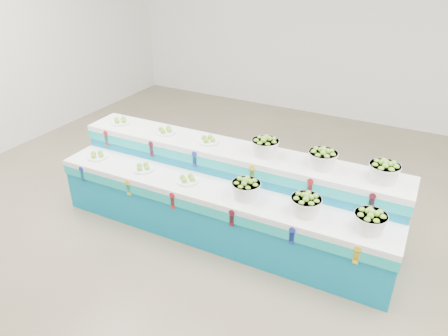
% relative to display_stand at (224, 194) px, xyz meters
% --- Properties ---
extents(ground, '(10.00, 10.00, 0.00)m').
position_rel_display_stand_xyz_m(ground, '(0.57, -0.46, -0.51)').
color(ground, brown).
rests_on(ground, ground).
extents(back_wall, '(10.00, 0.00, 10.00)m').
position_rel_display_stand_xyz_m(back_wall, '(0.57, 4.54, 1.49)').
color(back_wall, silver).
rests_on(back_wall, ground).
extents(display_stand, '(4.24, 1.16, 1.02)m').
position_rel_display_stand_xyz_m(display_stand, '(0.00, 0.00, 0.00)').
color(display_stand, '#0A80AD').
rests_on(display_stand, ground).
extents(plate_lower_left, '(0.27, 0.27, 0.09)m').
position_rel_display_stand_xyz_m(plate_lower_left, '(-1.74, -0.29, 0.26)').
color(plate_lower_left, white).
rests_on(plate_lower_left, display_stand).
extents(plate_lower_mid, '(0.27, 0.27, 0.09)m').
position_rel_display_stand_xyz_m(plate_lower_mid, '(-1.00, -0.28, 0.26)').
color(plate_lower_mid, white).
rests_on(plate_lower_mid, display_stand).
extents(plate_lower_right, '(0.27, 0.27, 0.09)m').
position_rel_display_stand_xyz_m(plate_lower_right, '(-0.35, -0.27, 0.26)').
color(plate_lower_right, white).
rests_on(plate_lower_right, display_stand).
extents(basket_lower_left, '(0.33, 0.33, 0.23)m').
position_rel_display_stand_xyz_m(basket_lower_left, '(0.41, -0.25, 0.33)').
color(basket_lower_left, silver).
rests_on(basket_lower_left, display_stand).
extents(basket_lower_mid, '(0.33, 0.33, 0.23)m').
position_rel_display_stand_xyz_m(basket_lower_mid, '(1.10, -0.24, 0.33)').
color(basket_lower_mid, silver).
rests_on(basket_lower_mid, display_stand).
extents(basket_lower_right, '(0.33, 0.33, 0.23)m').
position_rel_display_stand_xyz_m(basket_lower_right, '(1.75, -0.23, 0.33)').
color(basket_lower_right, silver).
rests_on(basket_lower_right, display_stand).
extents(plate_upper_left, '(0.27, 0.27, 0.09)m').
position_rel_display_stand_xyz_m(plate_upper_left, '(-1.75, 0.23, 0.56)').
color(plate_upper_left, white).
rests_on(plate_upper_left, display_stand).
extents(plate_upper_mid, '(0.27, 0.27, 0.09)m').
position_rel_display_stand_xyz_m(plate_upper_mid, '(-1.01, 0.24, 0.56)').
color(plate_upper_mid, white).
rests_on(plate_upper_mid, display_stand).
extents(plate_upper_right, '(0.27, 0.27, 0.09)m').
position_rel_display_stand_xyz_m(plate_upper_right, '(-0.36, 0.26, 0.56)').
color(plate_upper_right, white).
rests_on(plate_upper_right, display_stand).
extents(basket_upper_left, '(0.33, 0.33, 0.23)m').
position_rel_display_stand_xyz_m(basket_upper_left, '(0.40, 0.27, 0.63)').
color(basket_upper_left, silver).
rests_on(basket_upper_left, display_stand).
extents(basket_upper_mid, '(0.33, 0.33, 0.23)m').
position_rel_display_stand_xyz_m(basket_upper_mid, '(1.09, 0.28, 0.63)').
color(basket_upper_mid, silver).
rests_on(basket_upper_mid, display_stand).
extents(basket_upper_right, '(0.33, 0.33, 0.23)m').
position_rel_display_stand_xyz_m(basket_upper_right, '(1.74, 0.29, 0.63)').
color(basket_upper_right, silver).
rests_on(basket_upper_right, display_stand).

